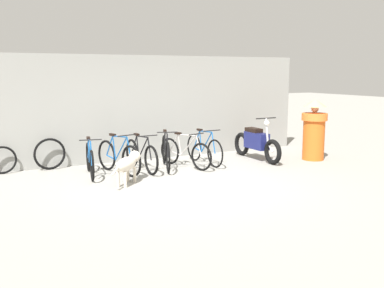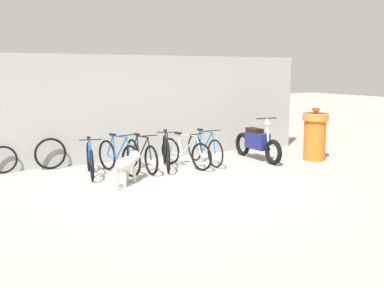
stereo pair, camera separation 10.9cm
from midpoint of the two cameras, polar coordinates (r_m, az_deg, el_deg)
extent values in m
plane|color=gray|center=(8.95, -0.87, -5.24)|extent=(60.00, 60.00, 0.00)
cube|color=gray|center=(11.44, -7.34, 4.53)|extent=(9.82, 0.20, 2.64)
torus|color=black|center=(9.44, -12.28, -2.67)|extent=(0.16, 0.65, 0.65)
torus|color=black|center=(10.44, -12.73, -1.56)|extent=(0.16, 0.65, 0.65)
cylinder|color=#1959A5|center=(9.79, -12.51, -1.00)|extent=(0.11, 0.50, 0.54)
cylinder|color=#1959A5|center=(10.08, -12.63, -0.81)|extent=(0.05, 0.13, 0.49)
cylinder|color=#1959A5|center=(9.80, -12.58, 0.46)|extent=(0.13, 0.58, 0.06)
cylinder|color=#1959A5|center=(10.25, -12.65, -1.89)|extent=(0.09, 0.38, 0.08)
cylinder|color=#1959A5|center=(10.26, -12.71, -0.50)|extent=(0.08, 0.30, 0.45)
cylinder|color=#1959A5|center=(9.47, -12.37, -1.18)|extent=(0.06, 0.18, 0.48)
cube|color=black|center=(10.08, -12.71, 0.77)|extent=(0.10, 0.19, 0.05)
cylinder|color=black|center=(9.50, -12.46, 0.54)|extent=(0.46, 0.10, 0.02)
torus|color=black|center=(9.64, -7.41, -2.17)|extent=(0.24, 0.68, 0.69)
torus|color=black|center=(10.43, -10.44, -1.38)|extent=(0.24, 0.68, 0.69)
cylinder|color=#1959A5|center=(9.90, -8.67, -0.57)|extent=(0.16, 0.47, 0.57)
cylinder|color=#1959A5|center=(10.13, -9.53, -0.47)|extent=(0.06, 0.13, 0.53)
cylinder|color=#1959A5|center=(9.90, -8.86, 0.95)|extent=(0.18, 0.54, 0.06)
cylinder|color=#1959A5|center=(10.28, -9.90, -1.66)|extent=(0.13, 0.36, 0.08)
cylinder|color=#1959A5|center=(10.28, -10.08, -0.20)|extent=(0.10, 0.29, 0.48)
cylinder|color=#1959A5|center=(9.65, -7.68, -0.64)|extent=(0.07, 0.17, 0.51)
cube|color=black|center=(10.13, -9.73, 1.18)|extent=(0.12, 0.19, 0.05)
cylinder|color=black|center=(9.66, -7.96, 1.12)|extent=(0.45, 0.15, 0.02)
torus|color=black|center=(9.78, -4.89, -2.06)|extent=(0.09, 0.66, 0.66)
torus|color=black|center=(10.72, -7.28, -1.11)|extent=(0.09, 0.66, 0.66)
cylinder|color=black|center=(10.11, -5.89, -0.47)|extent=(0.06, 0.52, 0.55)
cylinder|color=black|center=(10.38, -6.57, -0.32)|extent=(0.04, 0.13, 0.50)
cylinder|color=black|center=(10.12, -6.03, 0.95)|extent=(0.07, 0.60, 0.06)
cylinder|color=black|center=(10.55, -6.86, -1.40)|extent=(0.05, 0.40, 0.08)
cylinder|color=black|center=(10.56, -7.00, -0.04)|extent=(0.05, 0.31, 0.46)
cylinder|color=black|center=(9.81, -5.10, -0.61)|extent=(0.04, 0.18, 0.49)
cube|color=black|center=(10.39, -6.72, 1.23)|extent=(0.08, 0.18, 0.05)
cylinder|color=black|center=(9.84, -5.32, 1.06)|extent=(0.46, 0.05, 0.02)
torus|color=black|center=(9.93, -2.75, -1.75)|extent=(0.27, 0.68, 0.70)
torus|color=black|center=(10.97, -3.23, -0.71)|extent=(0.27, 0.68, 0.70)
cylinder|color=black|center=(10.29, -2.96, -0.07)|extent=(0.20, 0.51, 0.58)
cylinder|color=black|center=(10.59, -3.09, 0.10)|extent=(0.07, 0.14, 0.53)
cylinder|color=black|center=(10.30, -2.99, 1.42)|extent=(0.22, 0.59, 0.06)
cylinder|color=black|center=(10.78, -3.14, -1.03)|extent=(0.16, 0.39, 0.08)
cylinder|color=black|center=(10.79, -3.18, 0.40)|extent=(0.13, 0.31, 0.49)
cylinder|color=black|center=(9.96, -2.80, -0.23)|extent=(0.09, 0.18, 0.52)
cube|color=black|center=(10.60, -3.13, 1.70)|extent=(0.12, 0.19, 0.05)
cylinder|color=black|center=(9.99, -2.85, 1.51)|extent=(0.44, 0.17, 0.02)
torus|color=black|center=(10.18, 1.52, -1.64)|extent=(0.24, 0.63, 0.64)
torus|color=black|center=(10.94, -2.49, -0.88)|extent=(0.24, 0.63, 0.64)
cylinder|color=beige|center=(10.43, -0.10, -0.20)|extent=(0.18, 0.51, 0.53)
cylinder|color=beige|center=(10.65, -1.25, -0.10)|extent=(0.07, 0.14, 0.49)
cylinder|color=beige|center=(10.43, -0.31, 1.13)|extent=(0.21, 0.60, 0.06)
cylinder|color=beige|center=(10.80, -1.78, -1.14)|extent=(0.15, 0.39, 0.08)
cylinder|color=beige|center=(10.80, -1.98, 0.15)|extent=(0.12, 0.31, 0.45)
cylinder|color=beige|center=(10.19, 1.20, -0.29)|extent=(0.08, 0.19, 0.47)
cube|color=black|center=(10.65, -1.45, 1.37)|extent=(0.12, 0.19, 0.05)
cylinder|color=black|center=(10.21, 0.89, 1.27)|extent=(0.45, 0.16, 0.02)
torus|color=black|center=(10.51, 3.28, -1.22)|extent=(0.07, 0.67, 0.67)
torus|color=black|center=(11.34, 0.63, -0.45)|extent=(0.07, 0.67, 0.67)
cylinder|color=#1959A5|center=(10.79, 2.21, 0.23)|extent=(0.05, 0.49, 0.55)
cylinder|color=#1959A5|center=(11.03, 1.45, 0.34)|extent=(0.03, 0.13, 0.51)
cylinder|color=#1959A5|center=(10.80, 2.08, 1.58)|extent=(0.05, 0.57, 0.06)
cylinder|color=#1959A5|center=(11.19, 1.10, -0.71)|extent=(0.04, 0.37, 0.08)
cylinder|color=#1959A5|center=(11.19, 0.97, 0.60)|extent=(0.04, 0.29, 0.47)
cylinder|color=#1959A5|center=(10.53, 3.08, 0.14)|extent=(0.04, 0.17, 0.49)
cube|color=black|center=(11.04, 1.33, 1.82)|extent=(0.08, 0.18, 0.05)
cylinder|color=black|center=(10.55, 2.88, 1.71)|extent=(0.46, 0.04, 0.02)
torus|color=black|center=(11.01, 10.56, -1.02)|extent=(0.12, 0.62, 0.62)
torus|color=black|center=(12.13, 6.70, 0.00)|extent=(0.12, 0.62, 0.62)
cube|color=navy|center=(11.53, 8.56, 0.42)|extent=(0.29, 0.76, 0.41)
cube|color=black|center=(11.61, 8.21, 1.76)|extent=(0.24, 0.49, 0.10)
cylinder|color=silver|center=(11.15, 9.85, 1.66)|extent=(0.05, 0.15, 0.61)
cylinder|color=silver|center=(11.08, 10.26, -0.47)|extent=(0.04, 0.23, 0.22)
cylinder|color=black|center=(11.15, 9.74, 3.24)|extent=(0.58, 0.03, 0.03)
sphere|color=silver|center=(11.14, 9.82, 2.60)|extent=(0.14, 0.14, 0.14)
ellipsoid|color=beige|center=(9.00, -8.06, -2.53)|extent=(0.71, 0.74, 0.28)
cylinder|color=beige|center=(9.30, -7.86, -3.80)|extent=(0.09, 0.09, 0.31)
cylinder|color=beige|center=(9.24, -7.00, -3.86)|extent=(0.09, 0.09, 0.31)
cylinder|color=beige|center=(8.89, -9.10, -4.43)|extent=(0.09, 0.09, 0.31)
cylinder|color=beige|center=(8.82, -8.20, -4.51)|extent=(0.09, 0.09, 0.31)
sphere|color=beige|center=(9.38, -6.97, -1.56)|extent=(0.33, 0.33, 0.24)
ellipsoid|color=beige|center=(9.48, -6.72, -1.56)|extent=(0.16, 0.16, 0.09)
cylinder|color=beige|center=(8.56, -9.47, -3.36)|extent=(0.25, 0.26, 0.15)
cylinder|color=orange|center=(11.83, 15.58, 0.89)|extent=(0.74, 0.74, 1.19)
cylinder|color=orange|center=(11.77, 15.68, 3.33)|extent=(0.87, 0.87, 0.18)
sphere|color=tan|center=(11.75, 15.73, 4.32)|extent=(0.26, 0.26, 0.19)
cone|color=tan|center=(11.74, 15.76, 5.06)|extent=(0.79, 0.79, 0.20)
torus|color=black|center=(10.72, -22.60, -1.85)|extent=(0.62, 0.11, 0.62)
torus|color=black|center=(10.80, -17.27, -1.18)|extent=(0.73, 0.12, 0.73)
camera|label=1|loc=(0.05, -89.69, 0.05)|focal=42.00mm
camera|label=2|loc=(0.05, 90.31, -0.05)|focal=42.00mm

